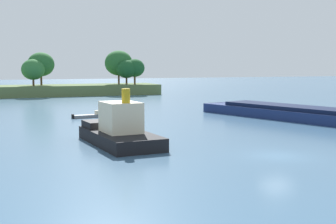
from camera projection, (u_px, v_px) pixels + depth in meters
name	position (u px, v px, depth m)	size (l,w,h in m)	color
ground_plane	(277.00, 156.00, 34.64)	(400.00, 400.00, 0.00)	#3D607F
treeline_island	(46.00, 81.00, 102.10)	(55.29, 11.40, 10.27)	#566B3D
tugboat	(119.00, 130.00, 39.66)	(5.16, 10.90, 4.90)	black
cargo_barge	(332.00, 116.00, 53.31)	(15.16, 37.52, 5.85)	navy
fishing_skiff	(94.00, 116.00, 60.10)	(5.77, 1.77, 0.89)	slate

